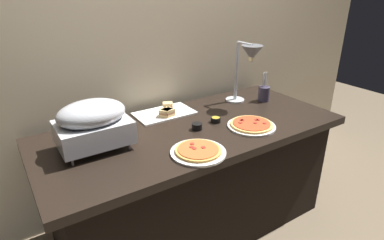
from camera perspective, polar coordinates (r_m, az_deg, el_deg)
name	(u,v)px	position (r m, az deg, el deg)	size (l,w,h in m)	color
ground_plane	(193,223)	(2.42, 0.20, -17.81)	(8.00, 8.00, 0.00)	brown
back_wall	(154,44)	(2.29, -6.83, 13.32)	(4.40, 0.04, 2.40)	#C6B593
buffet_table	(193,178)	(2.19, 0.21, -10.20)	(1.90, 0.84, 0.76)	black
chafing_dish	(93,123)	(1.76, -17.21, -0.44)	(0.38, 0.27, 0.28)	#B7BABF
heat_lamp	(249,59)	(2.29, 10.05, 10.65)	(0.15, 0.29, 0.45)	#B7BABF
pizza_plate_front	(198,151)	(1.70, 1.10, -5.57)	(0.30, 0.30, 0.03)	white
pizza_plate_center	(251,125)	(2.03, 10.51, -0.89)	(0.30, 0.30, 0.03)	white
sandwich_platter	(166,112)	(2.19, -4.72, 1.40)	(0.40, 0.24, 0.06)	white
sauce_cup_near	(216,120)	(2.07, 4.23, 0.08)	(0.06, 0.06, 0.03)	black
sauce_cup_far	(197,126)	(1.96, 0.92, -1.10)	(0.06, 0.06, 0.04)	black
utensil_holder	(264,93)	(2.49, 12.64, 4.65)	(0.08, 0.08, 0.22)	#383347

